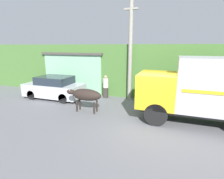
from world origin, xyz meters
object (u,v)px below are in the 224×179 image
brown_cow (86,95)px  utility_pole (130,49)px  cargo_truck (209,89)px  pedestrian_on_hill (106,86)px  parked_suv (54,88)px

brown_cow → utility_pole: bearing=66.2°
cargo_truck → pedestrian_on_hill: bearing=155.7°
parked_suv → pedestrian_on_hill: pedestrian_on_hill is taller
parked_suv → brown_cow: bearing=-29.3°
utility_pole → cargo_truck: bearing=-31.6°
brown_cow → cargo_truck: bearing=9.3°
brown_cow → utility_pole: 4.38m
brown_cow → pedestrian_on_hill: bearing=93.9°
brown_cow → parked_suv: bearing=159.4°
parked_suv → utility_pole: bearing=13.0°
brown_cow → parked_suv: 3.76m
cargo_truck → utility_pole: bearing=146.3°
pedestrian_on_hill → brown_cow: bearing=85.0°
cargo_truck → brown_cow: 6.22m
utility_pole → pedestrian_on_hill: bearing=-172.1°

